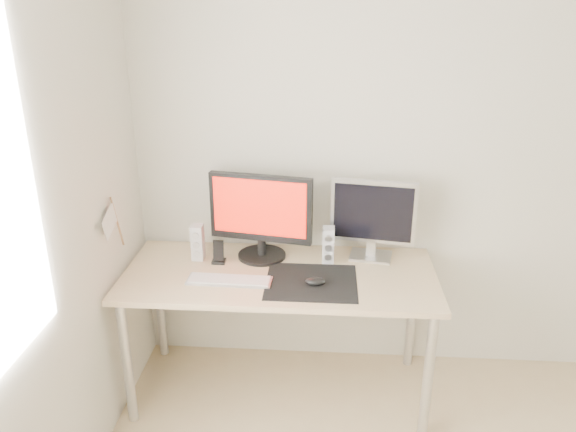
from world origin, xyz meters
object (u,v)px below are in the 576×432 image
object	(u,v)px
speaker_left	(198,242)
phone_dock	(219,256)
second_monitor	(373,216)
mouse	(315,281)
desk	(280,286)
speaker_right	(328,245)
keyboard	(229,280)
main_monitor	(261,214)

from	to	relation	value
speaker_left	phone_dock	size ratio (longest dim) A/B	1.54
second_monitor	phone_dock	size ratio (longest dim) A/B	3.56
mouse	desk	bearing A→B (deg)	146.34
speaker_right	keyboard	distance (m)	0.56
main_monitor	speaker_right	xyz separation A→B (m)	(0.36, -0.03, -0.16)
mouse	second_monitor	xyz separation A→B (m)	(0.29, 0.34, 0.22)
mouse	phone_dock	size ratio (longest dim) A/B	0.81
speaker_left	speaker_right	xyz separation A→B (m)	(0.70, 0.01, 0.00)
second_monitor	desk	bearing A→B (deg)	-155.84
desk	speaker_left	xyz separation A→B (m)	(-0.45, 0.13, 0.18)
mouse	keyboard	distance (m)	0.43
mouse	speaker_left	size ratio (longest dim) A/B	0.52
mouse	speaker_left	world-z (taller)	speaker_left
mouse	desk	distance (m)	0.24
speaker_left	phone_dock	bearing A→B (deg)	-17.73
second_monitor	phone_dock	xyz separation A→B (m)	(-0.81, -0.12, -0.20)
desk	speaker_left	distance (m)	0.50
main_monitor	speaker_right	distance (m)	0.39
mouse	speaker_right	world-z (taller)	speaker_right
phone_dock	second_monitor	bearing A→B (deg)	8.56
mouse	desk	world-z (taller)	mouse
desk	speaker_left	size ratio (longest dim) A/B	8.21
main_monitor	second_monitor	world-z (taller)	main_monitor
speaker_left	speaker_right	distance (m)	0.70
desk	keyboard	xyz separation A→B (m)	(-0.24, -0.12, 0.09)
keyboard	phone_dock	world-z (taller)	phone_dock
main_monitor	speaker_right	world-z (taller)	main_monitor
speaker_left	phone_dock	xyz separation A→B (m)	(0.12, -0.04, -0.06)
main_monitor	phone_dock	world-z (taller)	main_monitor
mouse	second_monitor	distance (m)	0.50
mouse	phone_dock	bearing A→B (deg)	157.26
second_monitor	keyboard	distance (m)	0.82
speaker_right	mouse	bearing A→B (deg)	-102.64
desk	second_monitor	bearing A→B (deg)	24.16
second_monitor	speaker_right	world-z (taller)	second_monitor
keyboard	phone_dock	size ratio (longest dim) A/B	3.35
desk	speaker_right	distance (m)	0.34
mouse	keyboard	size ratio (longest dim) A/B	0.24
mouse	speaker_right	xyz separation A→B (m)	(0.06, 0.27, 0.08)
desk	keyboard	size ratio (longest dim) A/B	3.78
phone_dock	desk	bearing A→B (deg)	-15.65
mouse	speaker_left	bearing A→B (deg)	158.17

